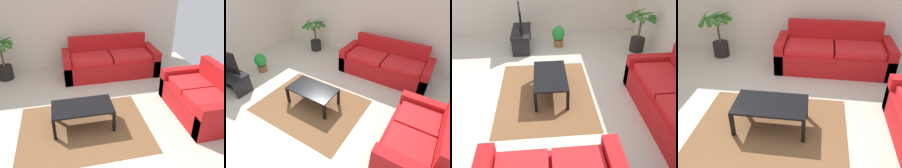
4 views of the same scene
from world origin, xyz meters
TOP-DOWN VIEW (x-y plane):
  - ground_plane at (0.00, 0.00)m, footprint 6.60×6.60m
  - couch_main at (1.00, 2.28)m, footprint 2.30×0.90m
  - coffee_table at (0.09, 0.35)m, footprint 1.03×0.58m
  - area_rug at (0.09, 0.25)m, footprint 2.20×1.70m
  - potted_palm at (-1.52, 2.56)m, footprint 0.69×0.68m

SIDE VIEW (x-z plane):
  - ground_plane at x=0.00m, z-range 0.00..0.00m
  - area_rug at x=0.09m, z-range 0.00..0.01m
  - couch_main at x=1.00m, z-range -0.15..0.75m
  - coffee_table at x=0.09m, z-range 0.15..0.56m
  - potted_palm at x=-1.52m, z-range 0.00..1.02m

